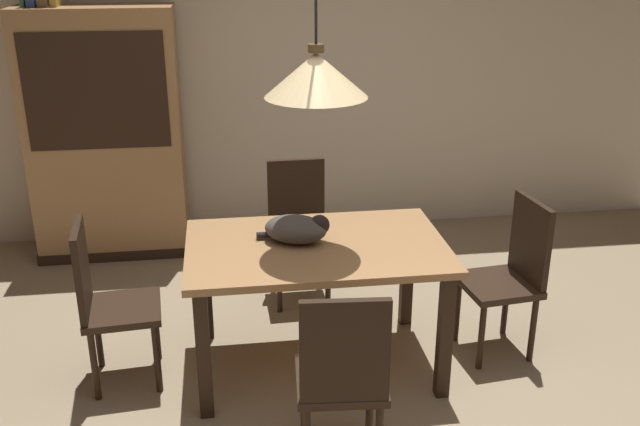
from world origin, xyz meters
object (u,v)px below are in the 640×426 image
at_px(chair_near_front, 342,374).
at_px(pendant_lamp, 316,74).
at_px(chair_left_side, 106,298).
at_px(chair_right_side, 511,271).
at_px(dining_table, 316,261).
at_px(cat_sleeping, 298,229).
at_px(hutch_bookcase, 107,140).
at_px(chair_far_back, 298,224).

bearing_deg(chair_near_front, pendant_lamp, 89.60).
bearing_deg(chair_left_side, chair_right_side, 0.39).
distance_m(dining_table, chair_left_side, 1.14).
distance_m(dining_table, cat_sleeping, 0.21).
bearing_deg(hutch_bookcase, chair_right_side, -36.05).
bearing_deg(chair_far_back, pendant_lamp, -89.89).
relative_size(chair_far_back, hutch_bookcase, 0.50).
distance_m(chair_left_side, cat_sleeping, 1.08).
height_order(chair_right_side, chair_near_front, same).
bearing_deg(pendant_lamp, hutch_bookcase, 126.43).
height_order(dining_table, chair_left_side, chair_left_side).
height_order(cat_sleeping, hutch_bookcase, hutch_bookcase).
xyz_separation_m(chair_right_side, cat_sleeping, (-1.22, 0.03, 0.32)).
relative_size(chair_far_back, pendant_lamp, 0.72).
height_order(chair_far_back, chair_left_side, same).
xyz_separation_m(dining_table, chair_right_side, (1.13, 0.01, -0.14)).
bearing_deg(pendant_lamp, chair_left_side, -179.66).
distance_m(chair_right_side, hutch_bookcase, 3.06).
distance_m(chair_near_front, cat_sleeping, 0.98).
bearing_deg(pendant_lamp, dining_table, -116.57).
bearing_deg(chair_near_front, cat_sleeping, 95.57).
distance_m(pendant_lamp, hutch_bookcase, 2.36).
bearing_deg(cat_sleeping, chair_right_side, -1.61).
bearing_deg(hutch_bookcase, dining_table, -53.57).
height_order(dining_table, chair_right_side, chair_right_side).
relative_size(dining_table, pendant_lamp, 1.08).
relative_size(chair_left_side, cat_sleeping, 2.28).
distance_m(cat_sleeping, pendant_lamp, 0.84).
bearing_deg(chair_far_back, dining_table, -89.89).
relative_size(chair_near_front, pendant_lamp, 0.72).
xyz_separation_m(chair_far_back, hutch_bookcase, (-1.32, 0.91, 0.38)).
height_order(chair_near_front, cat_sleeping, chair_near_front).
bearing_deg(chair_right_side, chair_near_front, -141.98).
xyz_separation_m(pendant_lamp, hutch_bookcase, (-1.32, 1.79, -0.77)).
bearing_deg(pendant_lamp, chair_right_side, 0.44).
xyz_separation_m(dining_table, cat_sleeping, (-0.10, 0.04, 0.18)).
height_order(chair_far_back, chair_right_side, same).
distance_m(chair_left_side, pendant_lamp, 1.61).
xyz_separation_m(dining_table, chair_left_side, (-1.13, -0.01, -0.14)).
distance_m(dining_table, chair_far_back, 0.89).
relative_size(chair_far_back, chair_right_side, 1.00).
height_order(chair_far_back, hutch_bookcase, hutch_bookcase).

